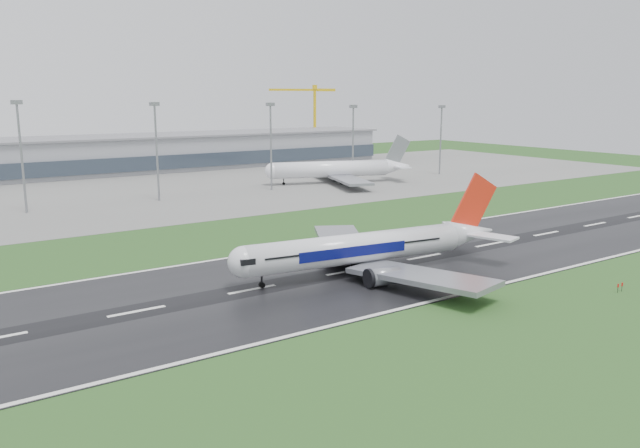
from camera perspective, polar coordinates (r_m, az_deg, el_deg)
ground at (r=131.28m, az=9.44°, el=-2.99°), size 520.00×520.00×0.00m
runway at (r=131.27m, az=9.44°, el=-2.97°), size 400.00×45.00×0.10m
apron at (r=236.29m, az=-11.84°, el=3.36°), size 400.00×130.00×0.08m
terminal at (r=291.60m, az=-16.42°, el=6.12°), size 240.00×36.00×15.00m
main_airliner at (r=116.95m, az=4.94°, el=-0.40°), size 63.25×60.93×16.74m
parked_airliner at (r=239.86m, az=1.53°, el=5.80°), size 72.84×70.23×17.24m
tower_crane at (r=350.42m, az=-0.48°, el=9.39°), size 39.16×7.60×39.18m
floodmast_1 at (r=194.82m, az=-25.47°, el=5.30°), size 0.64×0.64×30.41m
floodmast_2 at (r=204.26m, az=-14.61°, el=6.17°), size 0.64×0.64×29.69m
floodmast_3 at (r=221.31m, az=-4.48°, el=6.84°), size 0.64×0.64×29.30m
floodmast_4 at (r=241.00m, az=3.01°, el=7.12°), size 0.64×0.64×28.30m
floodmast_5 at (r=271.31m, az=10.91°, el=7.37°), size 0.64×0.64×27.82m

